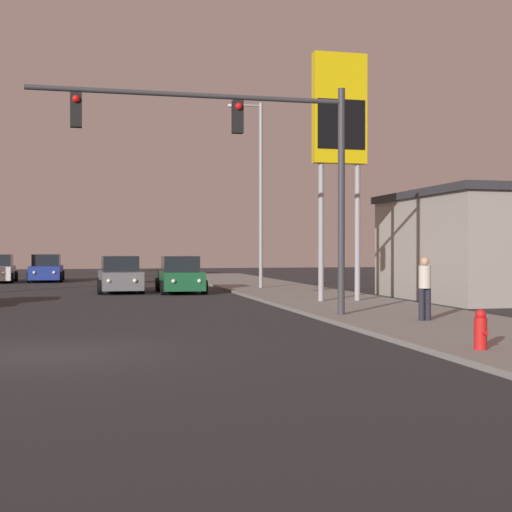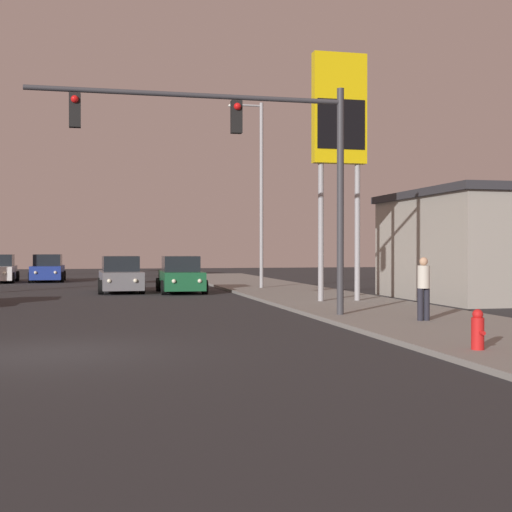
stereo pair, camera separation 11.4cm
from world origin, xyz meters
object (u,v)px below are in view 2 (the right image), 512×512
Objects in this scene: car_green at (181,276)px; traffic_light_mast at (252,149)px; pedestrian_on_sidewalk at (424,286)px; car_blue at (48,269)px; gas_station_sign at (339,122)px; fire_hydrant at (478,330)px; street_lamp at (259,185)px; car_grey at (121,276)px.

traffic_light_mast is at bearing 93.08° from car_green.
traffic_light_mast reaches higher than pedestrian_on_sidewalk.
traffic_light_mast is at bearing 152.95° from pedestrian_on_sidewalk.
pedestrian_on_sidewalk is (11.27, -28.23, 0.27)m from car_blue.
car_blue is 24.57m from gas_station_sign.
car_blue is 0.48× the size of gas_station_sign.
gas_station_sign is (11.51, -20.91, 5.86)m from car_blue.
street_lamp is at bearing 87.87° from fire_hydrant.
car_grey is 0.48× the size of gas_station_sign.
car_green reaches higher than fire_hydrant.
traffic_light_mast is 6.01m from pedestrian_on_sidewalk.
gas_station_sign is at bearing 119.64° from car_blue.
pedestrian_on_sidewalk is at bearing 74.45° from fire_hydrant.
car_grey reaches higher than fire_hydrant.
car_grey is 12.70m from car_blue.
car_green and car_blue have the same top height.
car_grey is at bearing 109.07° from car_blue.
car_grey is 1.00× the size of car_blue.
street_lamp is at bearing 95.57° from gas_station_sign.
fire_hydrant is (3.13, -20.55, -0.27)m from car_green.
street_lamp reaches higher than car_blue.
car_green is at bearing 98.67° from fire_hydrant.
fire_hydrant is at bearing -97.71° from gas_station_sign.
street_lamp reaches higher than fire_hydrant.
traffic_light_mast is at bearing 110.21° from fire_hydrant.
car_blue is 34.87m from fire_hydrant.
pedestrian_on_sidewalk is at bearing -87.75° from street_lamp.
car_green is 5.99m from street_lamp.
fire_hydrant is at bearing 99.91° from car_green.
gas_station_sign is at bearing 122.38° from car_green.
car_blue is 0.48× the size of street_lamp.
pedestrian_on_sidewalk reaches higher than car_green.
street_lamp is at bearing 76.23° from traffic_light_mast.
fire_hydrant is at bearing -105.55° from pedestrian_on_sidewalk.
pedestrian_on_sidewalk is at bearing 112.31° from car_grey.
street_lamp reaches higher than traffic_light_mast.
car_grey is at bearing -16.10° from car_green.
gas_station_sign reaches higher than car_green.
fire_hydrant is 0.46× the size of pedestrian_on_sidewalk.
fire_hydrant is at bearing -92.13° from street_lamp.
car_blue is 2.59× the size of pedestrian_on_sidewalk.
fire_hydrant is (-1.70, -12.55, -6.13)m from gas_station_sign.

